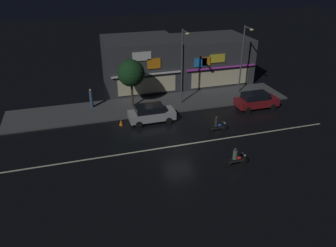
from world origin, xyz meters
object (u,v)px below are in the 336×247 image
streetlamp_mid (243,55)px  parked_car_trailing (151,113)px  pedestrian_on_sidewalk (91,99)px  motorcycle_following (217,125)px  streetlamp_west (183,62)px  parked_car_near_kerb (256,100)px  motorcycle_lead (236,158)px  traffic_cone (121,122)px

streetlamp_mid → parked_car_trailing: size_ratio=1.72×
pedestrian_on_sidewalk → motorcycle_following: (10.17, -8.30, -0.44)m
streetlamp_west → streetlamp_mid: size_ratio=1.03×
pedestrian_on_sidewalk → parked_car_near_kerb: 16.80m
parked_car_trailing → motorcycle_lead: size_ratio=2.26×
streetlamp_mid → traffic_cone: (-14.24, -4.06, -4.21)m
pedestrian_on_sidewalk → motorcycle_following: bearing=-65.2°
streetlamp_mid → parked_car_near_kerb: size_ratio=1.72×
motorcycle_lead → traffic_cone: 11.45m
pedestrian_on_sidewalk → traffic_cone: pedestrian_on_sidewalk is taller
streetlamp_west → parked_car_trailing: 6.30m
pedestrian_on_sidewalk → parked_car_trailing: pedestrian_on_sidewalk is taller
streetlamp_west → parked_car_near_kerb: bearing=-23.6°
pedestrian_on_sidewalk → motorcycle_lead: bearing=-81.6°
streetlamp_west → motorcycle_lead: (0.14, -11.92, -3.98)m
parked_car_trailing → motorcycle_lead: bearing=-64.6°
streetlamp_mid → motorcycle_following: size_ratio=3.89×
streetlamp_west → parked_car_trailing: bearing=-143.5°
streetlamp_west → pedestrian_on_sidewalk: 9.96m
streetlamp_west → traffic_cone: 8.68m
streetlamp_mid → motorcycle_following: bearing=-129.0°
parked_car_trailing → parked_car_near_kerb: bearing=-0.1°
streetlamp_west → traffic_cone: bearing=-157.1°
motorcycle_following → traffic_cone: (-7.94, 3.72, -0.36)m
motorcycle_lead → motorcycle_following: (0.87, 5.27, 0.00)m
parked_car_near_kerb → motorcycle_lead: size_ratio=2.26×
streetlamp_west → pedestrian_on_sidewalk: bearing=169.7°
pedestrian_on_sidewalk → motorcycle_following: pedestrian_on_sidewalk is taller
motorcycle_following → parked_car_near_kerb: bearing=36.7°
parked_car_trailing → motorcycle_lead: parked_car_trailing is taller
parked_car_trailing → traffic_cone: size_ratio=7.82×
motorcycle_following → traffic_cone: 8.78m
streetlamp_mid → traffic_cone: 15.39m
traffic_cone → pedestrian_on_sidewalk: bearing=116.0°
streetlamp_west → parked_car_trailing: size_ratio=1.78×
streetlamp_mid → parked_car_near_kerb: 5.53m
streetlamp_west → pedestrian_on_sidewalk: streetlamp_west is taller
pedestrian_on_sidewalk → parked_car_near_kerb: size_ratio=0.46×
pedestrian_on_sidewalk → streetlamp_west: bearing=-36.3°
traffic_cone → parked_car_near_kerb: bearing=-0.5°
streetlamp_west → parked_car_near_kerb: size_ratio=1.78×
motorcycle_following → streetlamp_west: bearing=104.2°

